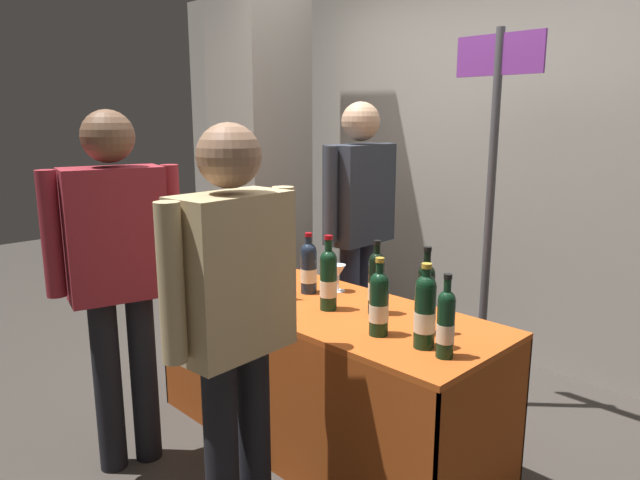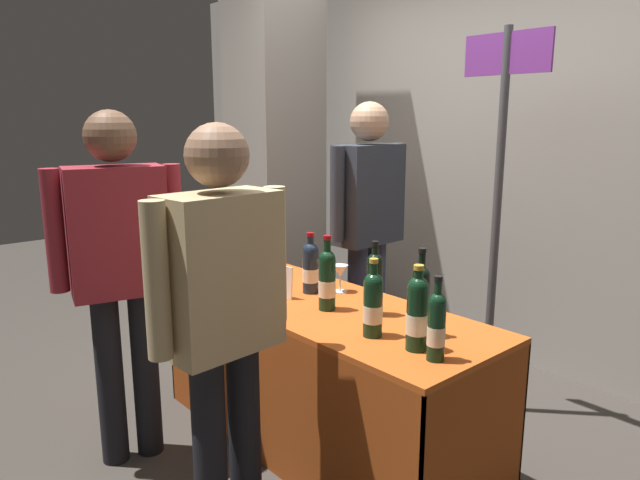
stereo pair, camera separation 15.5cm
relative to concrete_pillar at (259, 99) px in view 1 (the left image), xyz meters
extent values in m
plane|color=#38332D|center=(1.55, -0.91, -1.70)|extent=(12.00, 12.00, 0.00)
cube|color=#9E998E|center=(1.55, 0.74, -0.35)|extent=(7.02, 0.12, 2.71)
cube|color=gray|center=(0.00, 0.00, 0.00)|extent=(0.55, 0.55, 3.40)
cube|color=#B74C19|center=(1.55, -0.91, -0.99)|extent=(1.77, 0.67, 0.02)
cube|color=#963E14|center=(1.55, -1.24, -1.35)|extent=(1.77, 0.01, 0.70)
cube|color=#963E14|center=(1.55, -0.59, -1.35)|extent=(1.77, 0.01, 0.70)
cube|color=#963E14|center=(0.67, -0.91, -1.35)|extent=(0.01, 0.67, 0.70)
cube|color=#963E14|center=(2.43, -0.91, -1.35)|extent=(0.01, 0.67, 0.70)
cylinder|color=black|center=(2.13, -0.89, -0.86)|extent=(0.07, 0.07, 0.25)
sphere|color=black|center=(2.13, -0.89, -0.73)|extent=(0.07, 0.07, 0.07)
cylinder|color=black|center=(2.13, -0.89, -0.69)|extent=(0.03, 0.03, 0.09)
cylinder|color=black|center=(2.13, -0.89, -0.63)|extent=(0.03, 0.03, 0.02)
cylinder|color=beige|center=(2.13, -0.89, -0.88)|extent=(0.07, 0.07, 0.08)
cylinder|color=#192333|center=(1.40, -0.85, -0.87)|extent=(0.08, 0.08, 0.21)
sphere|color=#192333|center=(1.40, -0.85, -0.77)|extent=(0.08, 0.08, 0.08)
cylinder|color=#192333|center=(1.40, -0.85, -0.73)|extent=(0.03, 0.03, 0.07)
cylinder|color=maroon|center=(1.40, -0.85, -0.69)|extent=(0.04, 0.04, 0.02)
cylinder|color=beige|center=(1.40, -0.85, -0.89)|extent=(0.08, 0.08, 0.07)
cylinder|color=black|center=(1.84, -0.85, -0.86)|extent=(0.07, 0.07, 0.24)
sphere|color=black|center=(1.84, -0.85, -0.74)|extent=(0.07, 0.07, 0.07)
cylinder|color=black|center=(1.84, -0.85, -0.70)|extent=(0.03, 0.03, 0.07)
cylinder|color=black|center=(1.84, -0.85, -0.66)|extent=(0.03, 0.03, 0.02)
cylinder|color=beige|center=(1.84, -0.85, -0.88)|extent=(0.07, 0.07, 0.08)
cylinder|color=#192333|center=(0.98, -0.92, -0.87)|extent=(0.08, 0.08, 0.23)
sphere|color=#192333|center=(0.98, -0.92, -0.75)|extent=(0.08, 0.08, 0.08)
cylinder|color=#192333|center=(0.98, -0.92, -0.71)|extent=(0.03, 0.03, 0.09)
cylinder|color=#B7932D|center=(0.98, -0.92, -0.66)|extent=(0.04, 0.04, 0.02)
cylinder|color=beige|center=(0.98, -0.92, -0.88)|extent=(0.08, 0.08, 0.07)
cylinder|color=black|center=(2.32, -1.04, -0.87)|extent=(0.06, 0.06, 0.22)
sphere|color=black|center=(2.32, -1.04, -0.76)|extent=(0.06, 0.06, 0.06)
cylinder|color=black|center=(2.32, -1.04, -0.72)|extent=(0.03, 0.03, 0.08)
cylinder|color=black|center=(2.32, -1.04, -0.68)|extent=(0.03, 0.03, 0.02)
cylinder|color=beige|center=(2.32, -1.04, -0.89)|extent=(0.07, 0.07, 0.07)
cylinder|color=black|center=(2.01, -1.04, -0.87)|extent=(0.08, 0.08, 0.22)
sphere|color=black|center=(2.01, -1.04, -0.76)|extent=(0.08, 0.08, 0.08)
cylinder|color=black|center=(2.01, -1.04, -0.72)|extent=(0.03, 0.03, 0.08)
cylinder|color=#B7932D|center=(2.01, -1.04, -0.67)|extent=(0.03, 0.03, 0.02)
cylinder|color=beige|center=(2.01, -1.04, -0.89)|extent=(0.08, 0.08, 0.07)
cylinder|color=#192333|center=(1.27, -1.08, -0.88)|extent=(0.08, 0.08, 0.20)
sphere|color=#192333|center=(1.27, -1.08, -0.78)|extent=(0.08, 0.08, 0.08)
cylinder|color=#192333|center=(1.27, -1.08, -0.74)|extent=(0.03, 0.03, 0.08)
cylinder|color=black|center=(1.27, -1.08, -0.69)|extent=(0.03, 0.03, 0.02)
cylinder|color=beige|center=(1.27, -1.08, -0.90)|extent=(0.08, 0.08, 0.06)
cylinder|color=black|center=(2.21, -1.01, -0.86)|extent=(0.08, 0.08, 0.24)
sphere|color=black|center=(2.21, -1.01, -0.74)|extent=(0.08, 0.08, 0.08)
cylinder|color=black|center=(2.21, -1.01, -0.70)|extent=(0.03, 0.03, 0.07)
cylinder|color=#B7932D|center=(2.21, -1.01, -0.66)|extent=(0.04, 0.04, 0.02)
cylinder|color=beige|center=(2.21, -1.01, -0.88)|extent=(0.08, 0.08, 0.08)
cylinder|color=black|center=(1.65, -0.96, -0.86)|extent=(0.08, 0.08, 0.24)
sphere|color=black|center=(1.65, -0.96, -0.74)|extent=(0.08, 0.08, 0.08)
cylinder|color=black|center=(1.65, -0.96, -0.70)|extent=(0.03, 0.03, 0.09)
cylinder|color=maroon|center=(1.65, -0.96, -0.65)|extent=(0.04, 0.04, 0.02)
cylinder|color=beige|center=(1.65, -0.96, -0.88)|extent=(0.08, 0.08, 0.08)
cylinder|color=#38230F|center=(0.95, -1.08, -0.87)|extent=(0.07, 0.07, 0.22)
sphere|color=#38230F|center=(0.95, -1.08, -0.77)|extent=(0.07, 0.07, 0.07)
cylinder|color=#38230F|center=(0.95, -1.08, -0.73)|extent=(0.03, 0.03, 0.07)
cylinder|color=black|center=(0.95, -1.08, -0.68)|extent=(0.03, 0.03, 0.02)
cylinder|color=beige|center=(0.95, -1.08, -0.89)|extent=(0.07, 0.07, 0.07)
cylinder|color=silver|center=(1.49, -0.73, -0.98)|extent=(0.07, 0.07, 0.00)
cylinder|color=silver|center=(1.49, -0.73, -0.94)|extent=(0.01, 0.01, 0.07)
cone|color=silver|center=(1.49, -0.73, -0.88)|extent=(0.08, 0.08, 0.06)
cube|color=silver|center=(1.35, -1.01, -0.90)|extent=(0.16, 0.05, 0.16)
cylinder|color=#2D3347|center=(1.12, -0.07, -1.29)|extent=(0.12, 0.12, 0.83)
cylinder|color=#2D3347|center=(1.13, -0.24, -1.29)|extent=(0.12, 0.12, 0.83)
cube|color=#2D333D|center=(1.13, -0.16, -0.58)|extent=(0.23, 0.44, 0.59)
sphere|color=tan|center=(1.13, -0.16, -0.15)|extent=(0.23, 0.23, 0.23)
cylinder|color=#2D333D|center=(1.12, 0.11, -0.55)|extent=(0.08, 0.08, 0.54)
cylinder|color=#2D333D|center=(1.14, -0.42, -0.55)|extent=(0.08, 0.08, 0.54)
cylinder|color=black|center=(1.03, -1.73, -1.30)|extent=(0.12, 0.12, 0.80)
cylinder|color=black|center=(1.07, -1.58, -1.30)|extent=(0.12, 0.12, 0.80)
cube|color=maroon|center=(1.05, -1.66, -0.62)|extent=(0.30, 0.45, 0.57)
sphere|color=brown|center=(1.05, -1.66, -0.21)|extent=(0.22, 0.22, 0.22)
cylinder|color=maroon|center=(0.99, -1.90, -0.59)|extent=(0.08, 0.08, 0.52)
cylinder|color=maroon|center=(1.11, -1.42, -0.59)|extent=(0.08, 0.08, 0.52)
cylinder|color=black|center=(1.85, -1.70, -1.31)|extent=(0.12, 0.12, 0.78)
cylinder|color=black|center=(1.84, -1.55, -1.31)|extent=(0.12, 0.12, 0.78)
cube|color=tan|center=(1.85, -1.62, -0.65)|extent=(0.24, 0.41, 0.55)
sphere|color=#8C664C|center=(1.85, -1.62, -0.25)|extent=(0.21, 0.21, 0.21)
cylinder|color=tan|center=(1.86, -1.87, -0.63)|extent=(0.08, 0.08, 0.51)
cylinder|color=tan|center=(1.83, -1.38, -0.63)|extent=(0.08, 0.08, 0.51)
cylinder|color=#47474C|center=(1.90, -0.01, -0.70)|extent=(0.04, 0.04, 2.01)
cube|color=#7A3393|center=(1.90, -0.01, 0.17)|extent=(0.47, 0.02, 0.20)
camera|label=1|loc=(3.38, -2.74, -0.13)|focal=32.32mm
camera|label=2|loc=(3.49, -2.62, -0.13)|focal=32.32mm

